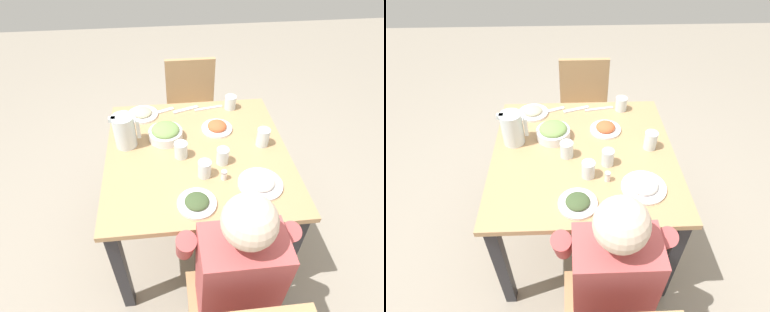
# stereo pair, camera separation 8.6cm
# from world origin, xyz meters

# --- Properties ---
(ground_plane) EXTENTS (8.00, 8.00, 0.00)m
(ground_plane) POSITION_xyz_m (0.00, 0.00, 0.00)
(ground_plane) COLOR gray
(dining_table) EXTENTS (1.00, 1.00, 0.76)m
(dining_table) POSITION_xyz_m (0.00, 0.00, 0.65)
(dining_table) COLOR tan
(dining_table) RESTS_ON ground_plane
(chair_far) EXTENTS (0.40, 0.40, 0.87)m
(chair_far) POSITION_xyz_m (0.05, 0.81, 0.49)
(chair_far) COLOR tan
(chair_far) RESTS_ON ground_plane
(diner_near) EXTENTS (0.48, 0.53, 1.17)m
(diner_near) POSITION_xyz_m (0.08, -0.61, 0.64)
(diner_near) COLOR #B24C4C
(diner_near) RESTS_ON ground_plane
(water_pitcher) EXTENTS (0.16, 0.12, 0.19)m
(water_pitcher) POSITION_xyz_m (-0.39, 0.11, 0.86)
(water_pitcher) COLOR silver
(water_pitcher) RESTS_ON dining_table
(salad_bowl) EXTENTS (0.19, 0.19, 0.09)m
(salad_bowl) POSITION_xyz_m (-0.17, 0.14, 0.80)
(salad_bowl) COLOR white
(salad_bowl) RESTS_ON dining_table
(plate_yoghurt) EXTENTS (0.22, 0.22, 0.06)m
(plate_yoghurt) POSITION_xyz_m (0.28, -0.27, 0.78)
(plate_yoghurt) COLOR white
(plate_yoghurt) RESTS_ON dining_table
(plate_beans) EXTENTS (0.19, 0.19, 0.04)m
(plate_beans) POSITION_xyz_m (-0.30, 0.38, 0.77)
(plate_beans) COLOR white
(plate_beans) RESTS_ON dining_table
(plate_rice_curry) EXTENTS (0.18, 0.18, 0.05)m
(plate_rice_curry) POSITION_xyz_m (0.14, 0.19, 0.78)
(plate_rice_curry) COLOR white
(plate_rice_curry) RESTS_ON dining_table
(plate_dolmas) EXTENTS (0.18, 0.18, 0.04)m
(plate_dolmas) POSITION_xyz_m (-0.05, -0.36, 0.77)
(plate_dolmas) COLOR white
(plate_dolmas) RESTS_ON dining_table
(water_glass_far_left) EXTENTS (0.07, 0.07, 0.10)m
(water_glass_far_left) POSITION_xyz_m (0.37, 0.03, 0.81)
(water_glass_far_left) COLOR silver
(water_glass_far_left) RESTS_ON dining_table
(water_glass_far_right) EXTENTS (0.07, 0.07, 0.09)m
(water_glass_far_right) POSITION_xyz_m (-0.09, -0.02, 0.80)
(water_glass_far_right) COLOR silver
(water_glass_far_right) RESTS_ON dining_table
(water_glass_center) EXTENTS (0.07, 0.07, 0.09)m
(water_glass_center) POSITION_xyz_m (0.26, 0.41, 0.80)
(water_glass_center) COLOR silver
(water_glass_center) RESTS_ON dining_table
(water_glass_by_pitcher) EXTENTS (0.06, 0.06, 0.09)m
(water_glass_by_pitcher) POSITION_xyz_m (0.12, -0.09, 0.80)
(water_glass_by_pitcher) COLOR silver
(water_glass_by_pitcher) RESTS_ON dining_table
(water_glass_near_right) EXTENTS (0.07, 0.07, 0.09)m
(water_glass_near_right) POSITION_xyz_m (0.01, -0.18, 0.80)
(water_glass_near_right) COLOR silver
(water_glass_near_right) RESTS_ON dining_table
(salt_shaker) EXTENTS (0.03, 0.03, 0.05)m
(salt_shaker) POSITION_xyz_m (0.11, -0.21, 0.79)
(salt_shaker) COLOR white
(salt_shaker) RESTS_ON dining_table
(fork_near) EXTENTS (0.17, 0.08, 0.01)m
(fork_near) POSITION_xyz_m (-0.03, 0.41, 0.76)
(fork_near) COLOR silver
(fork_near) RESTS_ON dining_table
(knife_near) EXTENTS (0.19, 0.05, 0.01)m
(knife_near) POSITION_xyz_m (0.12, 0.41, 0.76)
(knife_near) COLOR silver
(knife_near) RESTS_ON dining_table
(fork_far) EXTENTS (0.17, 0.09, 0.01)m
(fork_far) POSITION_xyz_m (-0.19, 0.41, 0.76)
(fork_far) COLOR silver
(fork_far) RESTS_ON dining_table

